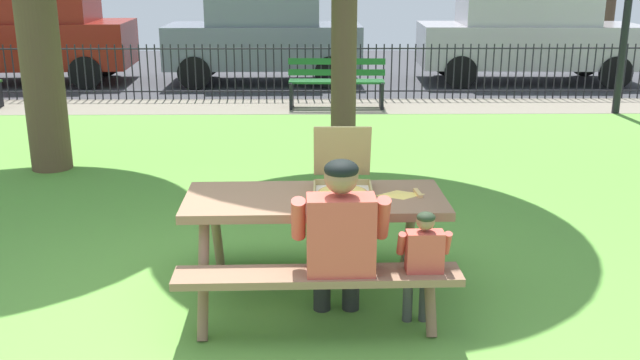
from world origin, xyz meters
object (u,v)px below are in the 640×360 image
picnic_table_foreground (315,220)px  park_bench_center (337,83)px  parked_car_center (528,33)px  child_at_table (422,259)px  pizza_box_open (343,180)px  parked_car_far_left (14,29)px  pizza_slice_on_table (403,194)px  adult_at_table (340,238)px  parked_car_left (264,33)px

picnic_table_foreground → park_bench_center: park_bench_center is taller
picnic_table_foreground → parked_car_center: bearing=66.3°
child_at_table → park_bench_center: 7.76m
pizza_box_open → parked_car_center: bearing=67.1°
parked_car_far_left → parked_car_center: (10.40, 0.00, -0.09)m
pizza_slice_on_table → park_bench_center: park_bench_center is taller
park_bench_center → pizza_slice_on_table: bearing=-88.3°
parked_car_far_left → pizza_box_open: bearing=-58.1°
adult_at_table → parked_car_left: (-1.12, 10.53, 0.35)m
park_bench_center → parked_car_center: parked_car_center is taller
adult_at_table → parked_car_center: bearing=68.1°
pizza_slice_on_table → adult_at_table: bearing=-131.3°
picnic_table_foreground → child_at_table: bearing=-37.2°
child_at_table → parked_car_far_left: (-6.68, 10.55, 0.58)m
pizza_box_open → child_at_table: 0.85m
pizza_slice_on_table → adult_at_table: adult_at_table is taller
picnic_table_foreground → parked_car_center: parked_car_center is taller
adult_at_table → parked_car_far_left: (-6.16, 10.53, 0.44)m
picnic_table_foreground → child_at_table: child_at_table is taller
adult_at_table → parked_car_far_left: parked_car_far_left is taller
park_bench_center → parked_car_left: size_ratio=0.41×
pizza_box_open → adult_at_table: (-0.04, -0.59, -0.20)m
pizza_slice_on_table → child_at_table: 0.61m
park_bench_center → parked_car_center: size_ratio=0.36×
parked_car_center → parked_car_far_left: bearing=-180.0°
pizza_slice_on_table → child_at_table: child_at_table is taller
pizza_box_open → adult_at_table: pizza_box_open is taller
picnic_table_foreground → parked_car_left: parked_car_left is taller
park_bench_center → parked_car_far_left: 7.02m
park_bench_center → parked_car_left: bearing=116.3°
pizza_slice_on_table → picnic_table_foreground: bearing=-177.3°
adult_at_table → pizza_box_open: bearing=86.0°
pizza_box_open → parked_car_center: size_ratio=0.11×
picnic_table_foreground → child_at_table: 0.85m
adult_at_table → parked_car_far_left: 12.21m
pizza_box_open → parked_car_far_left: bearing=121.9°
parked_car_center → child_at_table: bearing=-109.4°
child_at_table → picnic_table_foreground: bearing=142.8°
child_at_table → park_bench_center: (-0.27, 7.76, -0.10)m
adult_at_table → parked_car_far_left: bearing=120.3°
pizza_box_open → pizza_slice_on_table: (0.42, -0.06, -0.08)m
picnic_table_foreground → park_bench_center: 7.26m
child_at_table → parked_car_far_left: size_ratio=0.18×
pizza_box_open → pizza_slice_on_table: 0.43m
pizza_box_open → parked_car_left: parked_car_left is taller
pizza_box_open → pizza_slice_on_table: size_ratio=1.76×
parked_car_left → parked_car_center: parked_car_left is taller
child_at_table → park_bench_center: bearing=92.0°
pizza_box_open → parked_car_far_left: 11.72m
pizza_slice_on_table → child_at_table: (0.06, -0.54, -0.26)m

